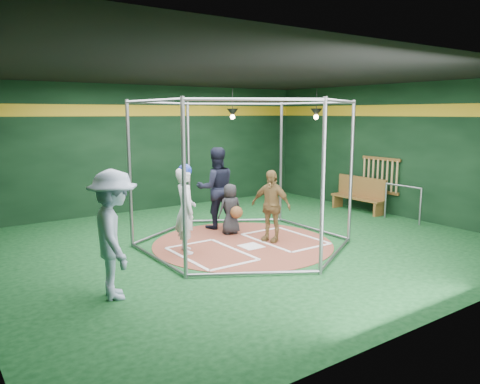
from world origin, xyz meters
TOP-DOWN VIEW (x-y plane):
  - room_shell at (0.00, 0.01)m, footprint 10.10×9.10m
  - clay_disc at (0.00, 0.00)m, footprint 3.80×3.80m
  - home_plate at (0.00, -0.30)m, footprint 0.43×0.43m
  - batter_box_left at (-0.95, -0.25)m, footprint 1.17×1.77m
  - batter_box_right at (0.95, -0.25)m, footprint 1.17×1.77m
  - batting_cage at (-0.00, -0.00)m, footprint 4.05×4.67m
  - bat_rack at (4.93, 0.40)m, footprint 0.07×1.25m
  - pendant_lamp_near at (2.20, 3.60)m, footprint 0.34×0.34m
  - pendant_lamp_far at (4.00, 2.00)m, footprint 0.34×0.34m
  - batter_figure at (-1.28, 0.13)m, footprint 0.56×0.71m
  - visitor_leopard at (0.61, -0.18)m, footprint 0.72×0.98m
  - catcher_figure at (0.24, 0.81)m, footprint 0.60×0.60m
  - umpire at (0.28, 1.49)m, footprint 1.12×0.98m
  - bystander_blue at (-3.23, -1.26)m, footprint 0.99×1.38m
  - dugout_bench at (4.62, 0.84)m, footprint 0.39×1.66m
  - steel_railing at (4.55, -0.63)m, footprint 0.05×1.08m

SIDE VIEW (x-z plane):
  - clay_disc at x=0.00m, z-range 0.00..0.01m
  - batter_box_left at x=-0.95m, z-range 0.01..0.02m
  - batter_box_right at x=0.95m, z-range 0.01..0.02m
  - home_plate at x=0.00m, z-range 0.01..0.02m
  - dugout_bench at x=4.62m, z-range 0.01..0.98m
  - catcher_figure at x=0.24m, z-range 0.01..1.16m
  - steel_railing at x=4.55m, z-range 0.16..1.09m
  - visitor_leopard at x=0.61m, z-range 0.01..1.55m
  - batter_figure at x=-1.28m, z-range 0.01..1.77m
  - bystander_blue at x=-3.23m, z-range 0.00..1.93m
  - umpire at x=0.28m, z-range 0.01..1.94m
  - bat_rack at x=4.93m, z-range 0.56..1.54m
  - batting_cage at x=0.00m, z-range 0.00..3.00m
  - room_shell at x=0.00m, z-range -0.01..3.52m
  - pendant_lamp_near at x=2.20m, z-range 2.29..3.19m
  - pendant_lamp_far at x=4.00m, z-range 2.29..3.19m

